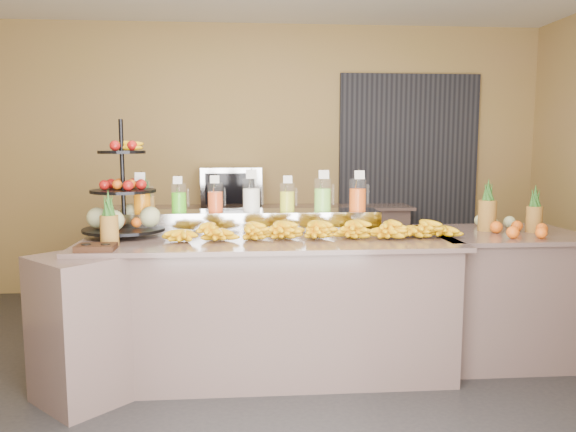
{
  "coord_description": "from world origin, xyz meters",
  "views": [
    {
      "loc": [
        -0.17,
        -3.47,
        1.56
      ],
      "look_at": [
        0.13,
        0.3,
        1.08
      ],
      "focal_mm": 35.0,
      "sensor_mm": 36.0,
      "label": 1
    }
  ],
  "objects": [
    {
      "name": "pineapple_left_b",
      "position": [
        -0.89,
        0.71,
        1.08
      ],
      "size": [
        0.13,
        0.13,
        0.41
      ],
      "rotation": [
        0.0,
        0.0,
        -0.4
      ],
      "color": "brown",
      "rests_on": "buffet_counter"
    },
    {
      "name": "juice_pitcher_milk",
      "position": [
        -0.11,
        0.58,
        1.19
      ],
      "size": [
        0.13,
        0.13,
        0.31
      ],
      "color": "silver",
      "rests_on": "pitcher_tray"
    },
    {
      "name": "juice_pitcher_lime",
      "position": [
        0.41,
        0.58,
        1.18
      ],
      "size": [
        0.13,
        0.13,
        0.31
      ],
      "color": "silver",
      "rests_on": "pitcher_tray"
    },
    {
      "name": "ground",
      "position": [
        0.0,
        0.0,
        0.0
      ],
      "size": [
        6.0,
        6.0,
        0.0
      ],
      "primitive_type": "plane",
      "color": "black",
      "rests_on": "ground"
    },
    {
      "name": "juice_pitcher_orange_b",
      "position": [
        -0.37,
        0.58,
        1.17
      ],
      "size": [
        0.11,
        0.12,
        0.27
      ],
      "color": "silver",
      "rests_on": "pitcher_tray"
    },
    {
      "name": "pitcher_tray",
      "position": [
        -0.11,
        0.58,
        1.01
      ],
      "size": [
        1.85,
        0.3,
        0.15
      ],
      "primitive_type": "cube",
      "color": "gray",
      "rests_on": "buffet_counter"
    },
    {
      "name": "condiment_caddy",
      "position": [
        -1.06,
        -0.09,
        0.95
      ],
      "size": [
        0.23,
        0.17,
        0.03
      ],
      "primitive_type": "cube",
      "rotation": [
        0.0,
        0.0,
        0.02
      ],
      "color": "black",
      "rests_on": "buffet_counter"
    },
    {
      "name": "buffet_counter",
      "position": [
        -0.12,
        0.26,
        0.47
      ],
      "size": [
        2.75,
        1.25,
        0.93
      ],
      "color": "gray",
      "rests_on": "ground"
    },
    {
      "name": "banana_heap",
      "position": [
        0.33,
        0.25,
        1.0
      ],
      "size": [
        2.0,
        0.18,
        0.17
      ],
      "color": "#E5B00B",
      "rests_on": "buffet_counter"
    },
    {
      "name": "back_ledge",
      "position": [
        0.0,
        2.25,
        0.47
      ],
      "size": [
        3.1,
        0.55,
        0.93
      ],
      "color": "gray",
      "rests_on": "ground"
    },
    {
      "name": "pineapple_left_a",
      "position": [
        -1.01,
        0.07,
        1.06
      ],
      "size": [
        0.11,
        0.11,
        0.35
      ],
      "rotation": [
        0.0,
        0.0,
        -0.09
      ],
      "color": "brown",
      "rests_on": "buffet_counter"
    },
    {
      "name": "room_envelope",
      "position": [
        0.19,
        0.79,
        1.88
      ],
      "size": [
        6.04,
        5.02,
        2.82
      ],
      "color": "olive",
      "rests_on": "ground"
    },
    {
      "name": "fruit_stand",
      "position": [
        -0.96,
        0.46,
        1.14
      ],
      "size": [
        0.72,
        0.72,
        0.8
      ],
      "rotation": [
        0.0,
        0.0,
        -0.32
      ],
      "color": "black",
      "rests_on": "buffet_counter"
    },
    {
      "name": "oven_warmer",
      "position": [
        -0.3,
        2.25,
        1.13
      ],
      "size": [
        0.63,
        0.46,
        0.4
      ],
      "primitive_type": "cube",
      "rotation": [
        0.0,
        0.0,
        0.07
      ],
      "color": "gray",
      "rests_on": "back_ledge"
    },
    {
      "name": "juice_pitcher_orange_c",
      "position": [
        0.67,
        0.58,
        1.18
      ],
      "size": [
        0.13,
        0.13,
        0.3
      ],
      "color": "silver",
      "rests_on": "pitcher_tray"
    },
    {
      "name": "juice_pitcher_green",
      "position": [
        -0.63,
        0.58,
        1.17
      ],
      "size": [
        0.11,
        0.11,
        0.27
      ],
      "color": "silver",
      "rests_on": "pitcher_tray"
    },
    {
      "name": "right_fruit_pile",
      "position": [
        1.75,
        0.34,
        1.0
      ],
      "size": [
        0.43,
        0.41,
        0.22
      ],
      "color": "brown",
      "rests_on": "right_counter"
    },
    {
      "name": "juice_pitcher_orange_a",
      "position": [
        -0.89,
        0.58,
        1.18
      ],
      "size": [
        0.12,
        0.13,
        0.3
      ],
      "color": "silver",
      "rests_on": "pitcher_tray"
    },
    {
      "name": "right_counter",
      "position": [
        1.7,
        0.4,
        0.47
      ],
      "size": [
        1.08,
        0.88,
        0.93
      ],
      "color": "gray",
      "rests_on": "ground"
    },
    {
      "name": "juice_pitcher_lemon",
      "position": [
        0.15,
        0.58,
        1.17
      ],
      "size": [
        0.11,
        0.11,
        0.27
      ],
      "color": "silver",
      "rests_on": "pitcher_tray"
    }
  ]
}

